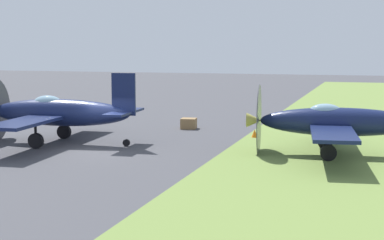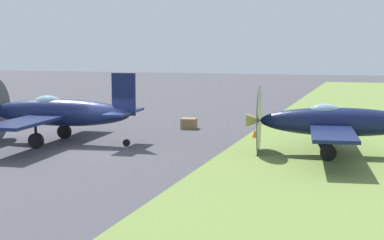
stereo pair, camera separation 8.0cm
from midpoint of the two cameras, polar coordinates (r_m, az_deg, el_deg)
name	(u,v)px [view 2 (the right image)]	position (r m, az deg, el deg)	size (l,w,h in m)	color
ground_plane	(101,151)	(29.92, -8.42, -2.88)	(160.00, 160.00, 0.00)	#424247
grass_verge	(338,164)	(27.11, 13.52, -4.02)	(120.00, 11.00, 0.01)	olive
airplane_lead	(57,113)	(32.38, -12.42, 0.68)	(10.90, 8.62, 3.88)	#141E47
airplane_wingman	(335,122)	(29.10, 13.33, -0.18)	(10.47, 8.32, 3.71)	#141E47
supply_crate	(189,123)	(37.40, -0.22, -0.33)	(0.90, 0.90, 0.64)	olive
runway_marker_cone	(255,133)	(34.09, 5.95, -1.26)	(0.36, 0.36, 0.44)	orange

